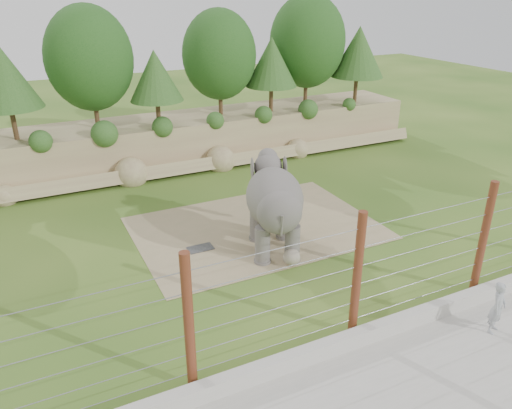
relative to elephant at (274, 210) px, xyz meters
name	(u,v)px	position (x,y,z in m)	size (l,w,h in m)	color
ground	(280,263)	(-0.28, -1.01, -1.72)	(90.00, 90.00, 0.00)	#2E5819
back_embankment	(181,93)	(0.31, 11.67, 2.25)	(30.00, 5.52, 8.77)	#957A5B
dirt_patch	(256,228)	(0.22, 1.99, -1.71)	(10.00, 7.00, 0.02)	#998A62
drain_grate	(200,248)	(-2.56, 1.32, -1.68)	(1.00, 0.60, 0.03)	#262628
elephant	(274,210)	(0.00, 0.00, 0.00)	(1.82, 4.24, 3.44)	#554F4B
stone_ball	(292,257)	(0.05, -1.31, -1.38)	(0.64, 0.64, 0.64)	gray
retaining_wall	(363,336)	(-0.28, -6.01, -1.47)	(26.00, 0.35, 0.50)	#B4B1A8
walkway	(409,388)	(-0.28, -8.01, -1.71)	(26.00, 4.00, 0.01)	#B4B1A8
barrier_fence	(357,276)	(-0.28, -5.51, 0.28)	(20.26, 0.26, 4.00)	#5F2D17
zookeeper	(498,308)	(3.57, -7.30, -0.87)	(0.61, 0.40, 1.67)	silver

